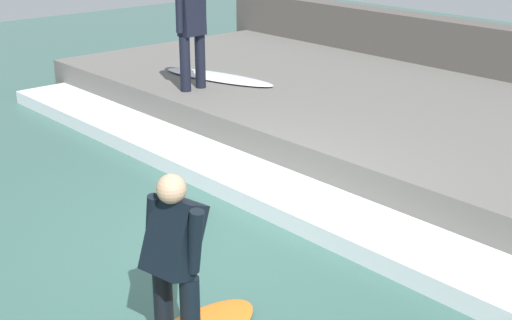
{
  "coord_description": "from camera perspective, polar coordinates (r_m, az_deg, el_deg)",
  "views": [
    {
      "loc": [
        -3.94,
        -5.0,
        3.18
      ],
      "look_at": [
        0.51,
        0.0,
        0.7
      ],
      "focal_mm": 50.0,
      "sensor_mm": 36.0,
      "label": 1
    }
  ],
  "objects": [
    {
      "name": "ground_plane",
      "position": [
        7.12,
        -3.06,
        -6.24
      ],
      "size": [
        28.0,
        28.0,
        0.0
      ],
      "primitive_type": "plane",
      "color": "#386056"
    },
    {
      "name": "concrete_ledge",
      "position": [
        9.58,
        14.38,
        1.99
      ],
      "size": [
        4.4,
        12.7,
        0.54
      ],
      "primitive_type": "cube",
      "color": "#66635E",
      "rests_on": "ground_plane"
    },
    {
      "name": "wave_foam_crest",
      "position": [
        7.71,
        3.07,
        -3.24
      ],
      "size": [
        0.86,
        12.07,
        0.2
      ],
      "primitive_type": "cube",
      "color": "white",
      "rests_on": "ground_plane"
    },
    {
      "name": "surfer_riding",
      "position": [
        5.12,
        -6.56,
        -7.43
      ],
      "size": [
        0.44,
        0.58,
        1.35
      ],
      "color": "black",
      "rests_on": "surfboard_riding"
    },
    {
      "name": "surfer_waiting_near",
      "position": [
        10.29,
        -5.17,
        10.41
      ],
      "size": [
        0.53,
        0.26,
        1.57
      ],
      "color": "black",
      "rests_on": "concrete_ledge"
    },
    {
      "name": "surfboard_waiting_near",
      "position": [
        11.05,
        -3.02,
        6.64
      ],
      "size": [
        0.95,
        2.07,
        0.06
      ],
      "color": "silver",
      "rests_on": "concrete_ledge"
    }
  ]
}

